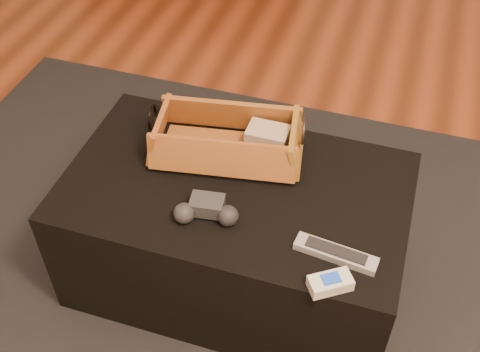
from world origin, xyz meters
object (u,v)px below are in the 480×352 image
(ottoman, at_px, (236,232))
(silver_remote, at_px, (336,253))
(game_controller, at_px, (206,211))
(cream_gadget, at_px, (330,283))
(wicker_basket, at_px, (227,141))
(tv_remote, at_px, (219,150))

(ottoman, bearing_deg, silver_remote, -27.25)
(game_controller, relative_size, cream_gadget, 1.57)
(wicker_basket, height_order, silver_remote, wicker_basket)
(tv_remote, height_order, silver_remote, tv_remote)
(silver_remote, bearing_deg, wicker_basket, 143.73)
(tv_remote, distance_m, wicker_basket, 0.04)
(ottoman, relative_size, cream_gadget, 8.45)
(wicker_basket, distance_m, game_controller, 0.27)
(ottoman, height_order, silver_remote, silver_remote)
(wicker_basket, relative_size, cream_gadget, 4.07)
(ottoman, bearing_deg, cream_gadget, -38.93)
(tv_remote, distance_m, game_controller, 0.25)
(ottoman, bearing_deg, game_controller, -103.65)
(game_controller, distance_m, silver_remote, 0.36)
(tv_remote, distance_m, cream_gadget, 0.55)
(ottoman, height_order, tv_remote, tv_remote)
(ottoman, bearing_deg, wicker_basket, 118.60)
(wicker_basket, bearing_deg, cream_gadget, -44.29)
(silver_remote, bearing_deg, cream_gadget, -87.03)
(game_controller, height_order, cream_gadget, game_controller)
(wicker_basket, xyz_separation_m, silver_remote, (0.39, -0.29, -0.04))
(ottoman, xyz_separation_m, wicker_basket, (-0.06, 0.12, 0.26))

